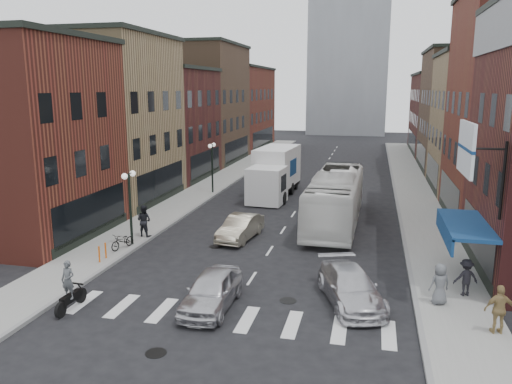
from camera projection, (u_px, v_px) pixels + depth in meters
ground at (246, 287)px, 21.56m from camera, size 160.00×160.00×0.00m
sidewalk_left at (215, 183)px, 44.41m from camera, size 3.00×74.00×0.15m
sidewalk_right at (414, 192)px, 40.61m from camera, size 3.00×74.00×0.15m
curb_left at (231, 185)px, 44.09m from camera, size 0.20×74.00×0.16m
curb_right at (395, 192)px, 40.96m from camera, size 0.20×74.00×0.16m
crosswalk_stripes at (226, 317)px, 18.71m from camera, size 12.00×2.20×0.01m
bldg_left_near at (8, 138)px, 28.05m from camera, size 10.30×9.20×11.30m
bldg_left_mid_a at (97, 119)px, 37.00m from camera, size 10.30×10.20×12.30m
bldg_left_mid_b at (155, 123)px, 46.73m from camera, size 10.30×10.20×10.30m
bldg_left_far_a at (195, 104)px, 56.90m from camera, size 10.30×12.20×13.30m
bldg_left_far_b at (229, 108)px, 70.44m from camera, size 10.30×16.20×11.30m
bldg_right_mid_b at (501, 123)px, 39.91m from camera, size 10.30×10.20×11.30m
bldg_right_far_a at (476, 111)px, 50.29m from camera, size 10.30×12.20×12.30m
bldg_right_far_b at (454, 114)px, 63.83m from camera, size 10.30×16.20×10.30m
awning_blue at (461, 226)px, 21.41m from camera, size 1.80×5.00×0.78m
billboard_sign at (469, 150)px, 18.86m from camera, size 1.52×3.00×3.70m
streetlamp_near at (130, 194)px, 26.43m from camera, size 0.32×1.22×4.11m
streetlamp_far at (212, 158)px, 39.77m from camera, size 0.32×1.22×4.11m
bike_rack at (102, 252)px, 24.39m from camera, size 0.08×0.68×0.80m
box_truck at (274, 173)px, 39.19m from camera, size 3.05×8.81×3.76m
motorcycle_rider at (69, 287)px, 19.11m from camera, size 0.57×1.98×2.02m
transit_bus at (336, 199)px, 31.15m from camera, size 3.02×11.94×3.31m
sedan_left_near at (212, 290)px, 19.40m from camera, size 1.70×4.23×1.44m
sedan_left_far at (240, 228)px, 28.23m from camera, size 1.96×4.28×1.36m
curb_car at (351, 287)px, 19.82m from camera, size 3.37×5.09×1.37m
parked_bicycle at (123, 241)px, 26.13m from camera, size 0.96×1.68×0.83m
ped_left_solo at (144, 221)px, 28.26m from camera, size 0.96×0.65×1.81m
ped_right_a at (466, 277)px, 20.19m from camera, size 1.09×0.75×1.54m
ped_right_b at (499, 309)px, 17.03m from camera, size 1.10×0.69×1.74m
ped_right_c at (440, 284)px, 19.37m from camera, size 0.94×0.79×1.64m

